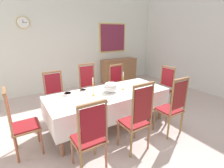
{
  "coord_description": "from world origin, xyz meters",
  "views": [
    {
      "loc": [
        -1.65,
        -2.72,
        1.95
      ],
      "look_at": [
        0.04,
        -0.05,
        0.94
      ],
      "focal_mm": 26.67,
      "sensor_mm": 36.0,
      "label": 1
    }
  ],
  "objects_px": {
    "chair_south_a": "(90,136)",
    "chair_north_c": "(118,83)",
    "chair_head_west": "(20,122)",
    "bowl_near_right": "(83,90)",
    "bowl_far_left": "(108,100)",
    "spoon_primary": "(61,95)",
    "soup_tureen": "(111,87)",
    "candlestick_east": "(123,82)",
    "bowl_near_left": "(68,94)",
    "framed_painting": "(113,38)",
    "chair_north_a": "(56,95)",
    "mounted_clock": "(23,23)",
    "candlestick_west": "(93,89)",
    "chair_south_b": "(137,118)",
    "dining_table": "(109,96)",
    "spoon_secondary": "(78,91)",
    "chair_head_east": "(163,87)",
    "sideboard": "(119,70)",
    "chair_north_b": "(89,88)",
    "chair_south_c": "(172,106)"
  },
  "relations": [
    {
      "from": "candlestick_east",
      "to": "bowl_near_left",
      "type": "xyz_separation_m",
      "value": [
        -1.11,
        0.32,
        -0.14
      ]
    },
    {
      "from": "dining_table",
      "to": "chair_north_a",
      "type": "relative_size",
      "value": 2.25
    },
    {
      "from": "bowl_far_left",
      "to": "dining_table",
      "type": "bearing_deg",
      "value": 55.68
    },
    {
      "from": "chair_south_b",
      "to": "mounted_clock",
      "type": "relative_size",
      "value": 3.74
    },
    {
      "from": "mounted_clock",
      "to": "chair_head_east",
      "type": "bearing_deg",
      "value": -45.77
    },
    {
      "from": "chair_head_west",
      "to": "candlestick_east",
      "type": "height_order",
      "value": "chair_head_west"
    },
    {
      "from": "chair_south_b",
      "to": "mounted_clock",
      "type": "bearing_deg",
      "value": 106.23
    },
    {
      "from": "chair_north_c",
      "to": "spoon_primary",
      "type": "distance_m",
      "value": 1.83
    },
    {
      "from": "chair_north_a",
      "to": "mounted_clock",
      "type": "relative_size",
      "value": 3.36
    },
    {
      "from": "chair_south_b",
      "to": "spoon_primary",
      "type": "bearing_deg",
      "value": 124.01
    },
    {
      "from": "bowl_far_left",
      "to": "sideboard",
      "type": "xyz_separation_m",
      "value": [
        2.27,
        2.93,
        -0.31
      ]
    },
    {
      "from": "chair_north_a",
      "to": "mounted_clock",
      "type": "xyz_separation_m",
      "value": [
        -0.25,
        1.92,
        1.61
      ]
    },
    {
      "from": "chair_north_c",
      "to": "soup_tureen",
      "type": "xyz_separation_m",
      "value": [
        -0.81,
        -0.9,
        0.3
      ]
    },
    {
      "from": "spoon_secondary",
      "to": "framed_painting",
      "type": "bearing_deg",
      "value": 42.49
    },
    {
      "from": "soup_tureen",
      "to": "bowl_far_left",
      "type": "relative_size",
      "value": 1.85
    },
    {
      "from": "chair_north_c",
      "to": "chair_head_west",
      "type": "distance_m",
      "value": 2.66
    },
    {
      "from": "bowl_near_right",
      "to": "sideboard",
      "type": "bearing_deg",
      "value": 42.23
    },
    {
      "from": "chair_head_west",
      "to": "bowl_near_right",
      "type": "xyz_separation_m",
      "value": [
        1.23,
        0.36,
        0.18
      ]
    },
    {
      "from": "chair_south_b",
      "to": "framed_painting",
      "type": "height_order",
      "value": "framed_painting"
    },
    {
      "from": "chair_south_a",
      "to": "mounted_clock",
      "type": "xyz_separation_m",
      "value": [
        -0.25,
        3.73,
        1.6
      ]
    },
    {
      "from": "chair_south_c",
      "to": "spoon_secondary",
      "type": "distance_m",
      "value": 1.9
    },
    {
      "from": "chair_south_a",
      "to": "chair_north_c",
      "type": "relative_size",
      "value": 1.04
    },
    {
      "from": "bowl_far_left",
      "to": "spoon_primary",
      "type": "xyz_separation_m",
      "value": [
        -0.64,
        0.7,
        -0.01
      ]
    },
    {
      "from": "bowl_far_left",
      "to": "spoon_primary",
      "type": "bearing_deg",
      "value": 132.41
    },
    {
      "from": "chair_south_a",
      "to": "bowl_near_left",
      "type": "height_order",
      "value": "chair_south_a"
    },
    {
      "from": "chair_head_west",
      "to": "bowl_far_left",
      "type": "relative_size",
      "value": 7.17
    },
    {
      "from": "chair_south_b",
      "to": "chair_south_c",
      "type": "xyz_separation_m",
      "value": [
        0.88,
        0.0,
        -0.02
      ]
    },
    {
      "from": "chair_south_a",
      "to": "chair_north_a",
      "type": "xyz_separation_m",
      "value": [
        -0.0,
        1.81,
        -0.01
      ]
    },
    {
      "from": "chair_south_a",
      "to": "framed_painting",
      "type": "distance_m",
      "value": 4.78
    },
    {
      "from": "chair_north_a",
      "to": "soup_tureen",
      "type": "xyz_separation_m",
      "value": [
        0.91,
        -0.91,
        0.3
      ]
    },
    {
      "from": "dining_table",
      "to": "bowl_near_left",
      "type": "relative_size",
      "value": 14.34
    },
    {
      "from": "chair_north_a",
      "to": "chair_north_c",
      "type": "height_order",
      "value": "chair_north_a"
    },
    {
      "from": "chair_south_a",
      "to": "chair_head_east",
      "type": "bearing_deg",
      "value": 19.92
    },
    {
      "from": "chair_head_west",
      "to": "framed_painting",
      "type": "distance_m",
      "value": 4.67
    },
    {
      "from": "soup_tureen",
      "to": "bowl_far_left",
      "type": "bearing_deg",
      "value": -129.31
    },
    {
      "from": "chair_south_a",
      "to": "candlestick_east",
      "type": "height_order",
      "value": "candlestick_east"
    },
    {
      "from": "chair_south_b",
      "to": "bowl_near_right",
      "type": "bearing_deg",
      "value": 107.26
    },
    {
      "from": "chair_head_east",
      "to": "chair_north_c",
      "type": "bearing_deg",
      "value": 40.98
    },
    {
      "from": "chair_north_a",
      "to": "dining_table",
      "type": "bearing_deg",
      "value": 133.54
    },
    {
      "from": "spoon_secondary",
      "to": "mounted_clock",
      "type": "xyz_separation_m",
      "value": [
        -0.59,
        2.44,
        1.42
      ]
    },
    {
      "from": "chair_north_b",
      "to": "chair_north_c",
      "type": "relative_size",
      "value": 1.11
    },
    {
      "from": "dining_table",
      "to": "chair_north_a",
      "type": "bearing_deg",
      "value": 133.54
    },
    {
      "from": "chair_north_b",
      "to": "chair_head_east",
      "type": "xyz_separation_m",
      "value": [
        1.66,
        -0.91,
        -0.03
      ]
    },
    {
      "from": "chair_north_a",
      "to": "sideboard",
      "type": "xyz_separation_m",
      "value": [
        2.9,
        1.68,
        -0.11
      ]
    },
    {
      "from": "chair_north_c",
      "to": "soup_tureen",
      "type": "distance_m",
      "value": 1.25
    },
    {
      "from": "candlestick_east",
      "to": "bowl_far_left",
      "type": "distance_m",
      "value": 0.7
    },
    {
      "from": "dining_table",
      "to": "spoon_secondary",
      "type": "relative_size",
      "value": 13.88
    },
    {
      "from": "chair_north_b",
      "to": "chair_north_a",
      "type": "bearing_deg",
      "value": 0.37
    },
    {
      "from": "chair_north_a",
      "to": "candlestick_west",
      "type": "bearing_deg",
      "value": 119.26
    },
    {
      "from": "spoon_primary",
      "to": "chair_north_c",
      "type": "bearing_deg",
      "value": 12.18
    }
  ]
}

